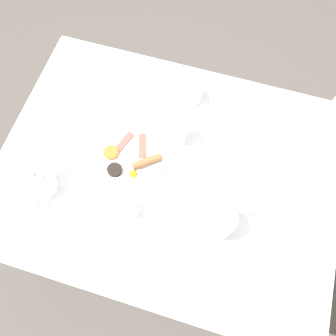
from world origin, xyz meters
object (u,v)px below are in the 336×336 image
(teacup_with_saucer_left, at_px, (191,94))
(fork_by_plate, at_px, (264,305))
(teapot_near, at_px, (220,221))
(knife_by_plate, at_px, (91,104))
(teapot_far, at_px, (39,182))
(water_glass_tall, at_px, (179,132))
(creamer_jug, at_px, (131,210))
(breakfast_plate, at_px, (130,159))
(napkin_folded, at_px, (291,194))

(teacup_with_saucer_left, bearing_deg, fork_by_plate, -147.90)
(fork_by_plate, bearing_deg, teapot_near, 43.87)
(fork_by_plate, relative_size, knife_by_plate, 0.79)
(teapot_near, bearing_deg, teacup_with_saucer_left, -106.38)
(teapot_far, bearing_deg, teacup_with_saucer_left, -33.04)
(fork_by_plate, bearing_deg, water_glass_tall, 40.61)
(teacup_with_saucer_left, height_order, creamer_jug, teacup_with_saucer_left)
(breakfast_plate, bearing_deg, knife_by_plate, 50.76)
(breakfast_plate, xyz_separation_m, teapot_far, (-0.18, 0.26, 0.05))
(teacup_with_saucer_left, bearing_deg, teapot_near, -154.35)
(teapot_near, bearing_deg, water_glass_tall, -94.05)
(creamer_jug, xyz_separation_m, fork_by_plate, (-0.16, -0.49, -0.03))
(teacup_with_saucer_left, xyz_separation_m, creamer_jug, (-0.50, 0.07, 0.00))
(fork_by_plate, bearing_deg, breakfast_plate, 58.48)
(teapot_near, distance_m, creamer_jug, 0.30)
(teapot_near, xyz_separation_m, fork_by_plate, (-0.20, -0.20, -0.05))
(teacup_with_saucer_left, distance_m, napkin_folded, 0.53)
(teacup_with_saucer_left, distance_m, creamer_jug, 0.51)
(teapot_near, relative_size, knife_by_plate, 0.82)
(creamer_jug, bearing_deg, teacup_with_saucer_left, -8.13)
(teacup_with_saucer_left, distance_m, knife_by_plate, 0.39)
(teapot_near, relative_size, water_glass_tall, 1.37)
(teacup_with_saucer_left, relative_size, water_glass_tall, 1.17)
(teapot_far, xyz_separation_m, fork_by_plate, (-0.16, -0.82, -0.05))
(creamer_jug, bearing_deg, knife_by_plate, 39.07)
(breakfast_plate, xyz_separation_m, napkin_folded, (0.04, -0.58, -0.01))
(teapot_far, bearing_deg, napkin_folded, -69.86)
(teapot_far, relative_size, creamer_jug, 2.62)
(water_glass_tall, relative_size, fork_by_plate, 0.75)
(water_glass_tall, distance_m, napkin_folded, 0.45)
(breakfast_plate, relative_size, teapot_near, 1.69)
(water_glass_tall, distance_m, fork_by_plate, 0.63)
(fork_by_plate, bearing_deg, napkin_folded, -3.67)
(teapot_far, xyz_separation_m, knife_by_plate, (0.37, -0.03, -0.05))
(breakfast_plate, bearing_deg, fork_by_plate, -121.52)
(napkin_folded, bearing_deg, teapot_near, 129.14)
(water_glass_tall, distance_m, creamer_jug, 0.33)
(teapot_far, height_order, napkin_folded, teapot_far)
(water_glass_tall, distance_m, knife_by_plate, 0.38)
(creamer_jug, bearing_deg, breakfast_plate, 21.37)
(teapot_near, height_order, napkin_folded, teapot_near)
(napkin_folded, bearing_deg, water_glass_tall, 77.46)
(teapot_far, bearing_deg, breakfast_plate, -49.38)
(knife_by_plate, bearing_deg, napkin_folded, -100.08)
(teapot_far, height_order, water_glass_tall, teapot_far)
(fork_by_plate, bearing_deg, teacup_with_saucer_left, 32.10)
(breakfast_plate, height_order, creamer_jug, creamer_jug)
(breakfast_plate, xyz_separation_m, creamer_jug, (-0.18, -0.07, 0.02))
(fork_by_plate, bearing_deg, creamer_jug, 71.50)
(creamer_jug, relative_size, napkin_folded, 0.40)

